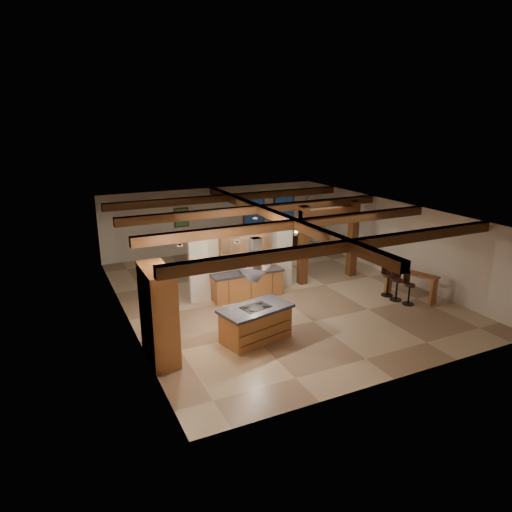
{
  "coord_description": "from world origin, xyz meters",
  "views": [
    {
      "loc": [
        -6.98,
        -13.06,
        5.89
      ],
      "look_at": [
        -0.49,
        0.5,
        1.3
      ],
      "focal_mm": 32.0,
      "sensor_mm": 36.0,
      "label": 1
    }
  ],
  "objects": [
    {
      "name": "microwave",
      "position": [
        -1.04,
        0.11,
        1.06
      ],
      "size": [
        0.46,
        0.35,
        0.24
      ],
      "primitive_type": "imported",
      "rotation": [
        0.0,
        0.0,
        2.99
      ],
      "color": "#ADAEB2",
      "rests_on": "back_counter"
    },
    {
      "name": "timber_posts",
      "position": [
        2.5,
        0.5,
        1.76
      ],
      "size": [
        2.5,
        0.3,
        2.9
      ],
      "color": "#3C1E0F",
      "rests_on": "ground"
    },
    {
      "name": "dining_chairs",
      "position": [
        0.46,
        2.32,
        0.59
      ],
      "size": [
        1.79,
        1.79,
        1.17
      ],
      "color": "#3C1E0F",
      "rests_on": "ground"
    },
    {
      "name": "recessed_cans",
      "position": [
        -2.53,
        -1.93,
        2.87
      ],
      "size": [
        3.16,
        2.46,
        0.03
      ],
      "color": "silver",
      "rests_on": "room_walls"
    },
    {
      "name": "framed_art",
      "position": [
        -1.5,
        5.94,
        1.7
      ],
      "size": [
        0.65,
        0.05,
        0.85
      ],
      "color": "#3C1E0F",
      "rests_on": "room_walls"
    },
    {
      "name": "sofa",
      "position": [
        2.9,
        4.98,
        0.32
      ],
      "size": [
        2.25,
        1.06,
        0.63
      ],
      "primitive_type": "imported",
      "rotation": [
        0.0,
        0.0,
        3.24
      ],
      "color": "black",
      "rests_on": "ground"
    },
    {
      "name": "range_hood",
      "position": [
        -2.07,
        -2.78,
        1.78
      ],
      "size": [
        1.1,
        1.1,
        1.4
      ],
      "color": "silver",
      "rests_on": "room_walls"
    },
    {
      "name": "ground",
      "position": [
        0.0,
        0.0,
        0.0
      ],
      "size": [
        12.0,
        12.0,
        0.0
      ],
      "primitive_type": "plane",
      "color": "tan",
      "rests_on": "ground"
    },
    {
      "name": "bar_stool_c",
      "position": [
        3.42,
        -1.76,
        0.59
      ],
      "size": [
        0.41,
        0.41,
        1.16
      ],
      "color": "black",
      "rests_on": "ground"
    },
    {
      "name": "bar_counter",
      "position": [
        3.94,
        -2.31,
        0.63
      ],
      "size": [
        1.03,
        1.82,
        0.93
      ],
      "color": "olive",
      "rests_on": "ground"
    },
    {
      "name": "ceiling_beams",
      "position": [
        0.0,
        0.0,
        2.76
      ],
      "size": [
        10.0,
        12.0,
        0.28
      ],
      "color": "#3C1E0F",
      "rests_on": "room_walls"
    },
    {
      "name": "pantry_cabinet",
      "position": [
        -4.67,
        -2.6,
        1.2
      ],
      "size": [
        0.67,
        1.6,
        2.4
      ],
      "color": "olive",
      "rests_on": "ground"
    },
    {
      "name": "back_windows",
      "position": [
        2.8,
        5.93,
        1.5
      ],
      "size": [
        2.7,
        0.07,
        1.7
      ],
      "color": "#3C1E0F",
      "rests_on": "room_walls"
    },
    {
      "name": "dining_table",
      "position": [
        0.46,
        2.32,
        0.36
      ],
      "size": [
        2.21,
        1.5,
        0.71
      ],
      "primitive_type": "imported",
      "rotation": [
        0.0,
        0.0,
        -0.2
      ],
      "color": "#401910",
      "rests_on": "ground"
    },
    {
      "name": "bar_stool_b",
      "position": [
        3.42,
        -2.22,
        0.57
      ],
      "size": [
        0.42,
        0.43,
        1.13
      ],
      "color": "black",
      "rests_on": "ground"
    },
    {
      "name": "table_lamp",
      "position": [
        3.79,
        4.93,
        0.76
      ],
      "size": [
        0.28,
        0.28,
        0.33
      ],
      "color": "black",
      "rests_on": "side_table"
    },
    {
      "name": "bar_stool_a",
      "position": [
        3.52,
        -2.67,
        0.54
      ],
      "size": [
        0.37,
        0.38,
        1.07
      ],
      "color": "black",
      "rests_on": "ground"
    },
    {
      "name": "partition_wall",
      "position": [
        -1.0,
        0.5,
        1.1
      ],
      "size": [
        3.8,
        0.18,
        2.2
      ],
      "primitive_type": "cube",
      "color": "beige",
      "rests_on": "ground"
    },
    {
      "name": "upper_display_cabinet",
      "position": [
        -1.0,
        0.31,
        1.85
      ],
      "size": [
        1.8,
        0.36,
        0.95
      ],
      "color": "olive",
      "rests_on": "partition_wall"
    },
    {
      "name": "back_counter",
      "position": [
        -1.0,
        0.11,
        0.48
      ],
      "size": [
        2.5,
        0.66,
        0.94
      ],
      "color": "olive",
      "rests_on": "ground"
    },
    {
      "name": "kitchen_island",
      "position": [
        -2.07,
        -2.78,
        0.49
      ],
      "size": [
        2.15,
        1.45,
        0.98
      ],
      "color": "olive",
      "rests_on": "ground"
    },
    {
      "name": "room_walls",
      "position": [
        0.0,
        0.0,
        1.78
      ],
      "size": [
        12.0,
        12.0,
        12.0
      ],
      "color": "beige",
      "rests_on": "ground"
    },
    {
      "name": "side_table",
      "position": [
        3.79,
        4.93,
        0.26
      ],
      "size": [
        0.44,
        0.44,
        0.53
      ],
      "primitive_type": "cube",
      "rotation": [
        0.0,
        0.0,
        -0.04
      ],
      "color": "#3C1E0F",
      "rests_on": "ground"
    }
  ]
}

